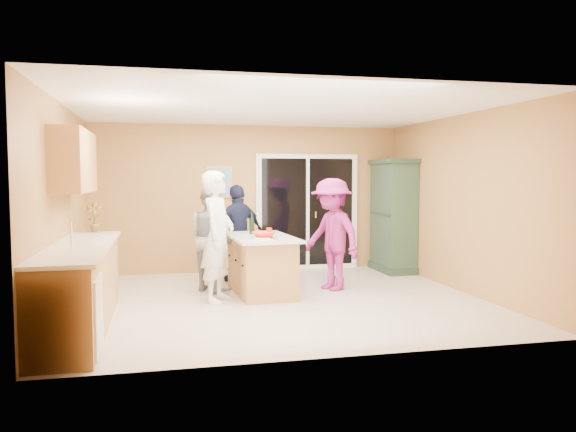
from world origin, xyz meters
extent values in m
plane|color=beige|center=(0.00, 0.00, 0.00)|extent=(5.50, 5.50, 0.00)
cube|color=white|center=(0.00, 0.00, 2.60)|extent=(5.50, 5.00, 0.10)
cube|color=tan|center=(0.00, 2.50, 1.30)|extent=(5.50, 0.10, 2.60)
cube|color=tan|center=(0.00, -2.50, 1.30)|extent=(5.50, 0.10, 2.60)
cube|color=tan|center=(-2.75, 0.00, 1.30)|extent=(0.10, 5.00, 2.60)
cube|color=tan|center=(2.75, 0.00, 1.30)|extent=(0.10, 5.00, 2.60)
cube|color=#AC7A42|center=(-2.45, -0.90, 0.45)|extent=(0.60, 3.00, 0.90)
cube|color=silver|center=(-2.44, -2.00, 0.40)|extent=(0.62, 0.60, 0.72)
cube|color=silver|center=(-2.44, -0.90, 0.92)|extent=(0.65, 3.05, 0.04)
cylinder|color=silver|center=(-2.45, -1.40, 1.09)|extent=(0.02, 0.02, 0.30)
cube|color=#AC7A42|center=(-2.58, -0.20, 1.88)|extent=(0.35, 1.60, 0.75)
cube|color=white|center=(1.05, 2.47, 1.05)|extent=(1.90, 0.05, 2.10)
cube|color=black|center=(1.05, 2.46, 1.05)|extent=(1.70, 0.03, 1.94)
cube|color=white|center=(1.05, 2.45, 1.05)|extent=(0.06, 0.04, 1.94)
cube|color=silver|center=(1.20, 2.44, 1.00)|extent=(0.02, 0.03, 0.12)
cube|color=tan|center=(-0.55, 2.48, 1.60)|extent=(0.46, 0.03, 0.56)
cube|color=teal|center=(-0.55, 2.47, 1.60)|extent=(0.38, 0.02, 0.48)
cube|color=#AC7A42|center=(-0.15, 0.51, 0.40)|extent=(0.80, 1.45, 0.80)
cube|color=silver|center=(-0.15, 0.51, 0.82)|extent=(0.95, 1.64, 0.04)
cube|color=black|center=(-0.15, 0.51, 0.05)|extent=(0.73, 1.37, 0.09)
cube|color=#233927|center=(2.49, 1.90, 0.06)|extent=(0.55, 1.05, 0.12)
cube|color=#334D3A|center=(2.49, 1.90, 0.99)|extent=(0.49, 0.99, 1.86)
cube|color=#233927|center=(2.49, 1.90, 1.96)|extent=(0.57, 1.09, 0.08)
imported|color=silver|center=(-0.81, 0.14, 0.88)|extent=(0.65, 0.76, 1.77)
imported|color=gray|center=(-0.83, 0.89, 0.79)|extent=(0.91, 0.96, 1.57)
imported|color=#161931|center=(-0.35, 1.54, 0.78)|extent=(0.99, 0.74, 1.57)
imported|color=#831C65|center=(0.92, 0.55, 0.83)|extent=(1.01, 1.24, 1.67)
imported|color=red|center=(-0.16, 0.28, 0.88)|extent=(0.33, 0.33, 0.08)
imported|color=#B52D12|center=(-2.45, 0.52, 1.15)|extent=(0.25, 0.20, 0.41)
cylinder|color=red|center=(-0.05, 0.44, 0.90)|extent=(0.09, 0.09, 0.12)
cylinder|color=red|center=(-0.19, 0.85, 0.89)|extent=(0.10, 0.10, 0.11)
cylinder|color=black|center=(-0.24, 0.83, 0.95)|extent=(0.07, 0.07, 0.23)
cylinder|color=black|center=(-0.24, 0.83, 1.11)|extent=(0.03, 0.03, 0.09)
cylinder|color=white|center=(-0.20, 0.16, 0.84)|extent=(0.28, 0.28, 0.02)
camera|label=1|loc=(-1.56, -7.42, 1.69)|focal=35.00mm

